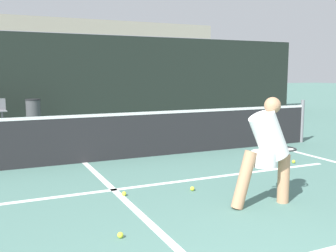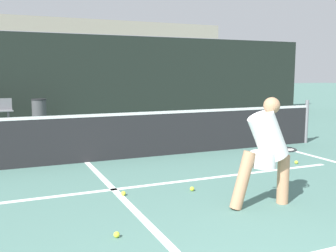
# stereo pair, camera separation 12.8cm
# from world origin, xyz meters

# --- Properties ---
(court_service_line) EXTENTS (8.25, 0.10, 0.01)m
(court_service_line) POSITION_xyz_m (0.00, 4.24, 0.00)
(court_service_line) COLOR white
(court_service_line) RESTS_ON ground
(court_center_mark) EXTENTS (0.10, 4.81, 0.01)m
(court_center_mark) POSITION_xyz_m (0.00, 3.81, 0.00)
(court_center_mark) COLOR white
(court_center_mark) RESTS_ON ground
(net) EXTENTS (11.09, 0.09, 1.07)m
(net) POSITION_xyz_m (0.00, 6.21, 0.51)
(net) COLOR slate
(net) RESTS_ON ground
(fence_back) EXTENTS (24.00, 0.06, 3.25)m
(fence_back) POSITION_xyz_m (0.00, 14.21, 1.62)
(fence_back) COLOR black
(fence_back) RESTS_ON ground
(player_practicing) EXTENTS (1.18, 0.59, 1.44)m
(player_practicing) POSITION_xyz_m (1.65, 2.76, 0.77)
(player_practicing) COLOR tan
(player_practicing) RESTS_ON ground
(tennis_ball_scattered_0) EXTENTS (0.07, 0.07, 0.07)m
(tennis_ball_scattered_0) POSITION_xyz_m (-0.44, 2.54, 0.03)
(tennis_ball_scattered_0) COLOR #D1E033
(tennis_ball_scattered_0) RESTS_ON ground
(tennis_ball_scattered_1) EXTENTS (0.07, 0.07, 0.07)m
(tennis_ball_scattered_1) POSITION_xyz_m (0.05, 3.90, 0.03)
(tennis_ball_scattered_1) COLOR #D1E033
(tennis_ball_scattered_1) RESTS_ON ground
(tennis_ball_scattered_3) EXTENTS (0.07, 0.07, 0.07)m
(tennis_ball_scattered_3) POSITION_xyz_m (3.69, 4.48, 0.03)
(tennis_ball_scattered_3) COLOR #D1E033
(tennis_ball_scattered_3) RESTS_ON ground
(tennis_ball_scattered_4) EXTENTS (0.07, 0.07, 0.07)m
(tennis_ball_scattered_4) POSITION_xyz_m (1.05, 3.71, 0.03)
(tennis_ball_scattered_4) COLOR #D1E033
(tennis_ball_scattered_4) RESTS_ON ground
(trash_bin) EXTENTS (0.52, 0.52, 0.83)m
(trash_bin) POSITION_xyz_m (-0.24, 13.20, 0.41)
(trash_bin) COLOR #3F3F42
(trash_bin) RESTS_ON ground
(tree_mid) EXTENTS (3.13, 3.13, 3.65)m
(tree_mid) POSITION_xyz_m (0.07, 22.01, 3.15)
(tree_mid) COLOR brown
(tree_mid) RESTS_ON ground
(building_far) EXTENTS (36.00, 2.40, 6.17)m
(building_far) POSITION_xyz_m (0.00, 33.09, 3.08)
(building_far) COLOR gray
(building_far) RESTS_ON ground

